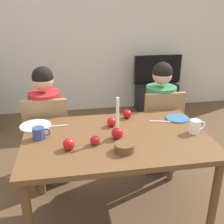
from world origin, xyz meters
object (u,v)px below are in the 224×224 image
object	(u,v)px
dining_table	(116,146)
chair_left	(48,134)
apple_far_edge	(95,140)
person_right_child	(159,120)
apple_near_candle	(112,122)
apple_by_right_mug	(69,144)
mug_left	(39,133)
bowl_walnuts	(124,147)
plate_right	(177,118)
tv	(158,69)
person_left_child	(48,128)
mug_right	(195,126)
plate_left	(35,126)
tv_stand	(156,97)
candle_centerpiece	(117,130)
apple_by_left_plate	(127,114)
chair_right	(160,126)

from	to	relation	value
dining_table	chair_left	xyz separation A→B (m)	(-0.56, 0.61, -0.15)
apple_far_edge	person_right_child	bearing A→B (deg)	44.69
apple_near_candle	apple_by_right_mug	size ratio (longest dim) A/B	0.92
mug_left	bowl_walnuts	world-z (taller)	mug_left
plate_right	tv	bearing A→B (deg)	75.58
person_left_child	apple_near_candle	xyz separation A→B (m)	(0.55, -0.45, 0.22)
tv	mug_right	distance (m)	2.40
dining_table	plate_left	size ratio (longest dim) A/B	5.63
chair_left	tv	world-z (taller)	tv
dining_table	apple_near_candle	world-z (taller)	apple_near_candle
plate_left	apple_by_right_mug	distance (m)	0.50
tv	tv_stand	bearing A→B (deg)	-90.00
dining_table	bowl_walnuts	xyz separation A→B (m)	(0.01, -0.23, 0.11)
candle_centerpiece	plate_right	size ratio (longest dim) A/B	1.61
tv	plate_left	xyz separation A→B (m)	(-1.74, -2.01, 0.05)
plate_left	bowl_walnuts	bearing A→B (deg)	-39.06
apple_near_candle	mug_left	bearing A→B (deg)	-167.81
chair_left	mug_right	distance (m)	1.37
tv	apple_by_left_plate	xyz separation A→B (m)	(-0.96, -1.97, 0.08)
candle_centerpiece	apple_by_left_plate	world-z (taller)	candle_centerpiece
tv	apple_far_edge	xyz separation A→B (m)	(-1.29, -2.40, 0.08)
apple_near_candle	tv_stand	bearing A→B (deg)	61.98
mug_right	bowl_walnuts	world-z (taller)	mug_right
plate_left	mug_right	distance (m)	1.28
chair_left	chair_right	xyz separation A→B (m)	(1.13, 0.00, 0.00)
apple_by_left_plate	apple_far_edge	world-z (taller)	apple_by_left_plate
person_left_child	apple_far_edge	bearing A→B (deg)	-62.43
tv_stand	mug_left	world-z (taller)	mug_left
apple_by_left_plate	apple_far_edge	size ratio (longest dim) A/B	1.09
mug_right	apple_far_edge	bearing A→B (deg)	-175.59
chair_right	candle_centerpiece	distance (m)	0.91
mug_right	tv_stand	bearing A→B (deg)	77.81
chair_right	mug_right	xyz separation A→B (m)	(0.04, -0.65, 0.29)
dining_table	chair_left	world-z (taller)	chair_left
dining_table	apple_by_left_plate	size ratio (longest dim) A/B	18.19
mug_left	apple_by_left_plate	distance (m)	0.78
chair_left	person_right_child	size ratio (longest dim) A/B	0.77
tv	apple_near_candle	xyz separation A→B (m)	(-1.12, -2.11, 0.08)
person_right_child	apple_by_right_mug	bearing A→B (deg)	-140.15
plate_right	apple_near_candle	world-z (taller)	apple_near_candle
chair_right	apple_by_right_mug	size ratio (longest dim) A/B	10.79
chair_right	plate_left	distance (m)	1.26
chair_right	plate_right	size ratio (longest dim) A/B	4.50
person_left_child	plate_right	distance (m)	1.23
person_right_child	chair_right	bearing A→B (deg)	-90.00
bowl_walnuts	apple_near_candle	size ratio (longest dim) A/B	1.77
person_right_child	bowl_walnuts	xyz separation A→B (m)	(-0.56, -0.87, 0.21)
bowl_walnuts	mug_right	bearing A→B (deg)	17.32
candle_centerpiece	apple_near_candle	distance (m)	0.22
candle_centerpiece	apple_by_right_mug	distance (m)	0.38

